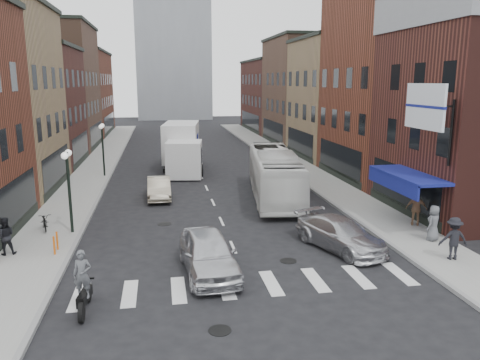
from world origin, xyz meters
name	(u,v)px	position (x,y,z in m)	size (l,w,h in m)	color
ground	(237,255)	(0.00, 0.00, 0.00)	(160.00, 160.00, 0.00)	black
sidewalk_left	(97,168)	(-8.50, 22.00, 0.07)	(3.00, 74.00, 0.15)	gray
sidewalk_right	(290,162)	(8.50, 22.00, 0.07)	(3.00, 74.00, 0.15)	gray
curb_left	(115,168)	(-7.00, 22.00, 0.00)	(0.20, 74.00, 0.16)	gray
curb_right	(274,163)	(7.00, 22.00, 0.00)	(0.20, 74.00, 0.16)	gray
crosswalk_stripes	(250,285)	(0.00, -3.00, 0.00)	(12.00, 2.20, 0.01)	silver
bldg_left_mid_b	(16,107)	(-14.99, 24.00, 5.15)	(10.30, 10.20, 10.30)	#431C18
bldg_left_far_a	(45,87)	(-14.99, 35.00, 6.65)	(10.30, 12.20, 13.30)	brown
bldg_left_far_b	(70,93)	(-14.99, 49.00, 5.65)	(10.30, 16.20, 11.30)	#5F2B1B
bldg_right_mid_a	(406,83)	(15.00, 14.00, 7.15)	(10.30, 10.20, 14.30)	#5F2B1B
bldg_right_mid_b	(351,99)	(14.99, 24.00, 5.65)	(10.30, 10.20, 11.30)	#9F8357
bldg_right_far_a	(314,91)	(14.99, 35.00, 6.15)	(10.30, 12.20, 12.30)	brown
bldg_right_far_b	(283,96)	(14.99, 49.00, 5.15)	(10.30, 16.20, 10.30)	#431C18
awning_blue	(405,176)	(8.93, 2.50, 2.63)	(1.80, 5.00, 0.78)	navy
billboard_sign	(426,108)	(8.59, 0.50, 6.13)	(1.52, 3.00, 3.70)	black
streetlamp_near	(68,176)	(-7.40, 4.00, 2.91)	(0.32, 1.22, 4.11)	black
streetlamp_far	(102,140)	(-7.40, 18.00, 2.91)	(0.32, 1.22, 4.11)	black
bike_rack	(56,243)	(-7.60, 1.30, 0.55)	(0.08, 0.68, 0.80)	#D8590C
box_truck	(182,148)	(-1.31, 19.65, 1.91)	(3.42, 9.14, 3.86)	silver
motorcycle_rider	(83,284)	(-5.63, -4.13, 0.99)	(0.61, 2.07, 2.11)	black
transit_bus	(274,174)	(3.97, 9.49, 1.53)	(2.57, 11.00, 3.06)	silver
sedan_left_near	(208,253)	(-1.38, -1.69, 0.81)	(1.92, 4.77, 1.63)	silver
sedan_left_far	(159,188)	(-3.25, 10.56, 0.67)	(1.41, 4.05, 1.33)	beige
curb_car	(340,234)	(4.63, 0.00, 0.69)	(1.93, 4.75, 1.38)	silver
parked_bicycle	(45,221)	(-8.79, 4.67, 0.57)	(0.56, 1.60, 0.84)	black
ped_left_solo	(5,236)	(-9.60, 1.36, 0.96)	(0.78, 0.45, 1.61)	black
ped_right_a	(454,238)	(8.57, -2.28, 1.04)	(1.14, 0.57, 1.77)	black
ped_right_b	(416,209)	(9.52, 2.20, 1.02)	(1.02, 0.51, 1.74)	#866044
ped_right_c	(434,223)	(9.08, -0.04, 0.97)	(0.80, 0.52, 1.65)	#5B5D63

